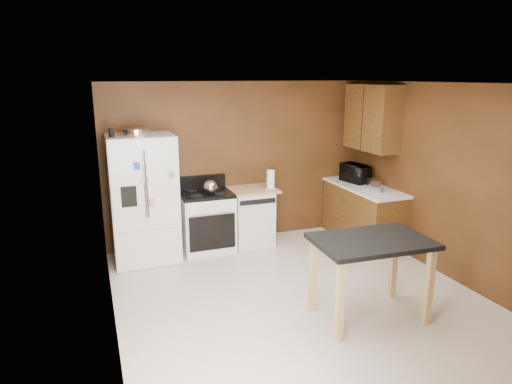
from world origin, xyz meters
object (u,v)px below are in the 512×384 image
green_canister (269,182)px  toaster (374,185)px  pen_cup (111,133)px  paper_towel (271,179)px  gas_range (207,220)px  refrigerator (144,199)px  microwave (355,174)px  roasting_pan (137,132)px  dishwasher (251,216)px  kettle (210,187)px  island (371,252)px

green_canister → toaster: (1.34, -0.89, 0.04)m
pen_cup → paper_towel: size_ratio=0.39×
pen_cup → gas_range: bearing=6.2°
pen_cup → toaster: pen_cup is taller
green_canister → refrigerator: bearing=-175.4°
pen_cup → green_canister: bearing=5.8°
pen_cup → microwave: (3.72, -0.04, -0.82)m
pen_cup → green_canister: 2.50m
roasting_pan → pen_cup: 0.34m
microwave → pen_cup: bearing=77.4°
pen_cup → dishwasher: 2.45m
toaster → refrigerator: (-3.29, 0.73, -0.09)m
pen_cup → paper_towel: 2.43m
pen_cup → toaster: 3.81m
toaster → gas_range: gas_range is taller
pen_cup → kettle: 1.57m
dishwasher → green_canister: bearing=12.8°
island → refrigerator: bearing=129.4°
microwave → roasting_pan: bearing=76.2°
green_canister → refrigerator: 1.96m
kettle → green_canister: bearing=11.6°
green_canister → pen_cup: bearing=-174.2°
roasting_pan → green_canister: size_ratio=3.17×
kettle → dishwasher: 0.88m
kettle → island: (1.11, -2.47, -0.23)m
roasting_pan → paper_towel: roasting_pan is taller
green_canister → island: green_canister is taller
gas_range → dishwasher: 0.72m
paper_towel → refrigerator: 1.93m
refrigerator → island: (2.06, -2.51, -0.13)m
microwave → dishwasher: (-1.73, 0.20, -0.58)m
roasting_pan → gas_range: (0.94, 0.07, -1.38)m
island → pen_cup: bearing=134.9°
kettle → gas_range: kettle is taller
kettle → toaster: 2.43m
paper_towel → toaster: paper_towel is taller
kettle → gas_range: (-0.05, 0.11, -0.54)m
pen_cup → microwave: 3.81m
roasting_pan → microwave: size_ratio=0.76×
roasting_pan → green_canister: (1.99, 0.17, -0.90)m
microwave → refrigerator: 3.36m
paper_towel → toaster: (1.37, -0.73, -0.04)m
kettle → island: bearing=-65.8°
roasting_pan → pen_cup: bearing=-168.5°
green_canister → dishwasher: green_canister is taller
roasting_pan → kettle: bearing=-2.1°
microwave → island: (-1.29, -2.40, -0.26)m
toaster → refrigerator: refrigerator is taller
toaster → island: 2.17m
pen_cup → gas_range: pen_cup is taller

